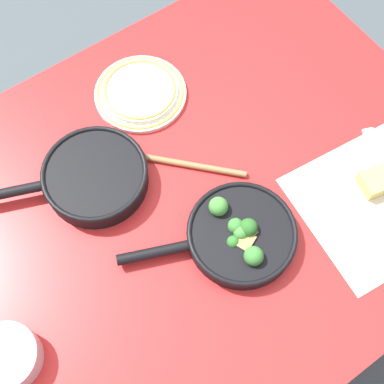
{
  "coord_description": "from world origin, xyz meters",
  "views": [
    {
      "loc": [
        -0.29,
        -0.42,
        1.86
      ],
      "look_at": [
        0.0,
        0.0,
        0.76
      ],
      "focal_mm": 50.0,
      "sensor_mm": 36.0,
      "label": 1
    }
  ],
  "objects_px": {
    "cheese_block": "(377,181)",
    "skillet_eggs": "(94,177)",
    "prep_bowl_steel": "(7,357)",
    "skillet_broccoli": "(239,235)",
    "dinner_plate_stack": "(140,92)",
    "wooden_spoon": "(151,158)"
  },
  "relations": [
    {
      "from": "cheese_block",
      "to": "wooden_spoon",
      "type": "bearing_deg",
      "value": 137.74
    },
    {
      "from": "wooden_spoon",
      "to": "dinner_plate_stack",
      "type": "bearing_deg",
      "value": -68.97
    },
    {
      "from": "wooden_spoon",
      "to": "prep_bowl_steel",
      "type": "height_order",
      "value": "prep_bowl_steel"
    },
    {
      "from": "skillet_broccoli",
      "to": "dinner_plate_stack",
      "type": "height_order",
      "value": "skillet_broccoli"
    },
    {
      "from": "wooden_spoon",
      "to": "dinner_plate_stack",
      "type": "distance_m",
      "value": 0.19
    },
    {
      "from": "wooden_spoon",
      "to": "cheese_block",
      "type": "height_order",
      "value": "cheese_block"
    },
    {
      "from": "skillet_eggs",
      "to": "wooden_spoon",
      "type": "height_order",
      "value": "skillet_eggs"
    },
    {
      "from": "skillet_broccoli",
      "to": "prep_bowl_steel",
      "type": "xyz_separation_m",
      "value": [
        -0.53,
        0.06,
        0.0
      ]
    },
    {
      "from": "prep_bowl_steel",
      "to": "skillet_broccoli",
      "type": "bearing_deg",
      "value": -6.11
    },
    {
      "from": "wooden_spoon",
      "to": "prep_bowl_steel",
      "type": "bearing_deg",
      "value": 70.96
    },
    {
      "from": "skillet_broccoli",
      "to": "wooden_spoon",
      "type": "relative_size",
      "value": 1.33
    },
    {
      "from": "dinner_plate_stack",
      "to": "skillet_broccoli",
      "type": "bearing_deg",
      "value": -93.92
    },
    {
      "from": "skillet_eggs",
      "to": "wooden_spoon",
      "type": "relative_size",
      "value": 1.24
    },
    {
      "from": "skillet_eggs",
      "to": "cheese_block",
      "type": "relative_size",
      "value": 4.08
    },
    {
      "from": "cheese_block",
      "to": "skillet_eggs",
      "type": "bearing_deg",
      "value": 144.4
    },
    {
      "from": "skillet_broccoli",
      "to": "dinner_plate_stack",
      "type": "distance_m",
      "value": 0.45
    },
    {
      "from": "wooden_spoon",
      "to": "skillet_eggs",
      "type": "bearing_deg",
      "value": 36.62
    },
    {
      "from": "skillet_broccoli",
      "to": "prep_bowl_steel",
      "type": "height_order",
      "value": "skillet_broccoli"
    },
    {
      "from": "wooden_spoon",
      "to": "dinner_plate_stack",
      "type": "xyz_separation_m",
      "value": [
        0.08,
        0.17,
        0.01
      ]
    },
    {
      "from": "wooden_spoon",
      "to": "cheese_block",
      "type": "distance_m",
      "value": 0.52
    },
    {
      "from": "prep_bowl_steel",
      "to": "cheese_block",
      "type": "bearing_deg",
      "value": -8.65
    },
    {
      "from": "cheese_block",
      "to": "dinner_plate_stack",
      "type": "relative_size",
      "value": 0.38
    }
  ]
}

